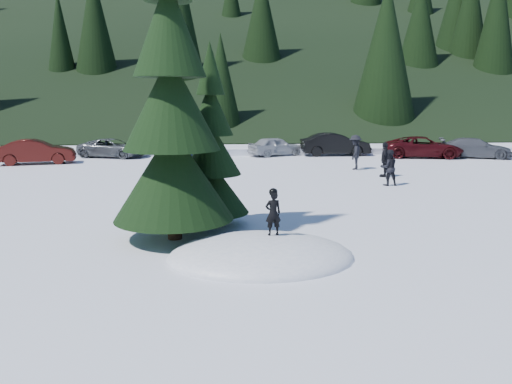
{
  "coord_description": "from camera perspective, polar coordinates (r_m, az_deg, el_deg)",
  "views": [
    {
      "loc": [
        -0.97,
        -11.41,
        3.71
      ],
      "look_at": [
        0.07,
        2.67,
        1.1
      ],
      "focal_mm": 35.0,
      "sensor_mm": 36.0,
      "label": 1
    }
  ],
  "objects": [
    {
      "name": "car_3",
      "position": [
        33.02,
        -7.51,
        5.01
      ],
      "size": [
        4.3,
        1.93,
        1.22
      ],
      "primitive_type": "imported",
      "rotation": [
        0.0,
        0.0,
        1.62
      ],
      "color": "black",
      "rests_on": "ground"
    },
    {
      "name": "child_skier",
      "position": [
        12.04,
        1.97,
        -2.43
      ],
      "size": [
        0.44,
        0.33,
        1.08
      ],
      "primitive_type": "imported",
      "rotation": [
        0.0,
        0.0,
        3.34
      ],
      "color": "black",
      "rests_on": "snow_mound"
    },
    {
      "name": "adult_0",
      "position": [
        22.62,
        14.94,
        2.71
      ],
      "size": [
        0.78,
        0.61,
        1.58
      ],
      "primitive_type": "imported",
      "rotation": [
        0.0,
        0.0,
        3.16
      ],
      "color": "black",
      "rests_on": "ground"
    },
    {
      "name": "car_2",
      "position": [
        34.05,
        -16.1,
        4.85
      ],
      "size": [
        4.82,
        3.34,
        1.22
      ],
      "primitive_type": "imported",
      "rotation": [
        0.0,
        0.0,
        1.24
      ],
      "color": "#55595D",
      "rests_on": "ground"
    },
    {
      "name": "car_1",
      "position": [
        32.05,
        -23.84,
        4.24
      ],
      "size": [
        4.6,
        2.45,
        1.44
      ],
      "primitive_type": "imported",
      "rotation": [
        0.0,
        0.0,
        1.79
      ],
      "color": "#400F0B",
      "rests_on": "ground"
    },
    {
      "name": "car_6",
      "position": [
        34.37,
        18.57,
        4.89
      ],
      "size": [
        5.3,
        3.23,
        1.37
      ],
      "primitive_type": "imported",
      "rotation": [
        0.0,
        0.0,
        1.37
      ],
      "color": "#3B0A0E",
      "rests_on": "ground"
    },
    {
      "name": "ground",
      "position": [
        12.04,
        0.6,
        -7.48
      ],
      "size": [
        200.0,
        200.0,
        0.0
      ],
      "primitive_type": "plane",
      "color": "white",
      "rests_on": "ground"
    },
    {
      "name": "adult_2",
      "position": [
        27.46,
        11.27,
        4.48
      ],
      "size": [
        1.1,
        1.38,
        1.86
      ],
      "primitive_type": "imported",
      "rotation": [
        0.0,
        0.0,
        4.32
      ],
      "color": "black",
      "rests_on": "ground"
    },
    {
      "name": "car_4",
      "position": [
        33.67,
        2.25,
        5.24
      ],
      "size": [
        4.05,
        2.95,
        1.28
      ],
      "primitive_type": "imported",
      "rotation": [
        0.0,
        0.0,
        2.0
      ],
      "color": "#9EA2A7",
      "rests_on": "ground"
    },
    {
      "name": "car_7",
      "position": [
        35.44,
        23.76,
        4.63
      ],
      "size": [
        4.78,
        3.21,
        1.29
      ],
      "primitive_type": "imported",
      "rotation": [
        0.0,
        0.0,
        1.22
      ],
      "color": "#53555C",
      "rests_on": "ground"
    },
    {
      "name": "spruce_tall",
      "position": [
        13.27,
        -9.66,
        8.64
      ],
      "size": [
        3.2,
        3.2,
        8.6
      ],
      "color": "black",
      "rests_on": "ground"
    },
    {
      "name": "spruce_short",
      "position": [
        14.7,
        -5.12,
        4.16
      ],
      "size": [
        2.2,
        2.2,
        5.37
      ],
      "color": "black",
      "rests_on": "ground"
    },
    {
      "name": "snow_mound",
      "position": [
        12.04,
        0.6,
        -7.48
      ],
      "size": [
        4.48,
        3.52,
        0.96
      ],
      "primitive_type": "ellipsoid",
      "color": "white",
      "rests_on": "ground"
    },
    {
      "name": "adult_1",
      "position": [
        25.13,
        14.49,
        3.61
      ],
      "size": [
        0.8,
        1.08,
        1.7
      ],
      "primitive_type": "imported",
      "rotation": [
        0.0,
        0.0,
        4.27
      ],
      "color": "black",
      "rests_on": "ground"
    },
    {
      "name": "forest_hillside",
      "position": [
        66.0,
        -3.53,
        18.12
      ],
      "size": [
        200.0,
        60.0,
        25.0
      ],
      "primitive_type": null,
      "color": "black",
      "rests_on": "ground"
    },
    {
      "name": "car_5",
      "position": [
        34.25,
        9.03,
        5.41
      ],
      "size": [
        4.64,
        1.7,
        1.52
      ],
      "primitive_type": "imported",
      "rotation": [
        0.0,
        0.0,
        1.59
      ],
      "color": "black",
      "rests_on": "ground"
    }
  ]
}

